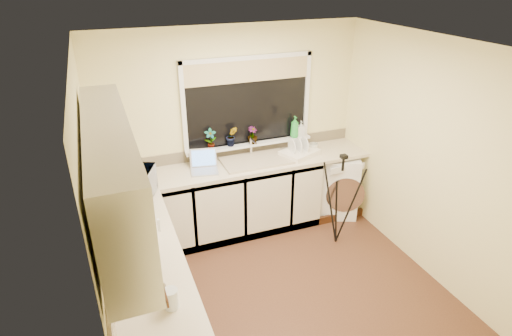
# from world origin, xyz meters

# --- Properties ---
(floor) EXTENTS (3.20, 3.20, 0.00)m
(floor) POSITION_xyz_m (0.00, 0.00, 0.00)
(floor) COLOR brown
(floor) RESTS_ON ground
(ceiling) EXTENTS (3.20, 3.20, 0.00)m
(ceiling) POSITION_xyz_m (0.00, 0.00, 2.45)
(ceiling) COLOR white
(ceiling) RESTS_ON ground
(wall_back) EXTENTS (3.20, 0.00, 3.20)m
(wall_back) POSITION_xyz_m (0.00, 1.50, 1.23)
(wall_back) COLOR #F2E6A1
(wall_back) RESTS_ON ground
(wall_front) EXTENTS (3.20, 0.00, 3.20)m
(wall_front) POSITION_xyz_m (0.00, -1.50, 1.23)
(wall_front) COLOR #F2E6A1
(wall_front) RESTS_ON ground
(wall_left) EXTENTS (0.00, 3.00, 3.00)m
(wall_left) POSITION_xyz_m (-1.60, 0.00, 1.23)
(wall_left) COLOR #F2E6A1
(wall_left) RESTS_ON ground
(wall_right) EXTENTS (0.00, 3.00, 3.00)m
(wall_right) POSITION_xyz_m (1.60, 0.00, 1.23)
(wall_right) COLOR #F2E6A1
(wall_right) RESTS_ON ground
(base_cabinet_back) EXTENTS (2.55, 0.60, 0.86)m
(base_cabinet_back) POSITION_xyz_m (-0.33, 1.20, 0.43)
(base_cabinet_back) COLOR silver
(base_cabinet_back) RESTS_ON floor
(base_cabinet_left) EXTENTS (0.54, 2.40, 0.86)m
(base_cabinet_left) POSITION_xyz_m (-1.30, -0.30, 0.43)
(base_cabinet_left) COLOR silver
(base_cabinet_left) RESTS_ON floor
(worktop_back) EXTENTS (3.20, 0.60, 0.04)m
(worktop_back) POSITION_xyz_m (0.00, 1.20, 0.88)
(worktop_back) COLOR beige
(worktop_back) RESTS_ON base_cabinet_back
(worktop_left) EXTENTS (0.60, 2.40, 0.04)m
(worktop_left) POSITION_xyz_m (-1.30, -0.30, 0.88)
(worktop_left) COLOR beige
(worktop_left) RESTS_ON base_cabinet_left
(upper_cabinet) EXTENTS (0.28, 1.90, 0.70)m
(upper_cabinet) POSITION_xyz_m (-1.44, -0.45, 1.80)
(upper_cabinet) COLOR silver
(upper_cabinet) RESTS_ON wall_left
(splashback_left) EXTENTS (0.02, 2.40, 0.45)m
(splashback_left) POSITION_xyz_m (-1.59, -0.30, 1.12)
(splashback_left) COLOR beige
(splashback_left) RESTS_ON wall_left
(splashback_back) EXTENTS (3.20, 0.02, 0.14)m
(splashback_back) POSITION_xyz_m (0.00, 1.49, 0.97)
(splashback_back) COLOR beige
(splashback_back) RESTS_ON wall_back
(window_glass) EXTENTS (1.50, 0.02, 1.00)m
(window_glass) POSITION_xyz_m (0.20, 1.49, 1.55)
(window_glass) COLOR black
(window_glass) RESTS_ON wall_back
(window_blind) EXTENTS (1.50, 0.02, 0.25)m
(window_blind) POSITION_xyz_m (0.20, 1.46, 1.92)
(window_blind) COLOR tan
(window_blind) RESTS_ON wall_back
(windowsill) EXTENTS (1.60, 0.14, 0.03)m
(windowsill) POSITION_xyz_m (0.20, 1.43, 1.04)
(windowsill) COLOR white
(windowsill) RESTS_ON wall_back
(sink) EXTENTS (0.82, 0.46, 0.03)m
(sink) POSITION_xyz_m (0.20, 1.20, 0.91)
(sink) COLOR tan
(sink) RESTS_ON worktop_back
(faucet) EXTENTS (0.03, 0.03, 0.24)m
(faucet) POSITION_xyz_m (0.20, 1.38, 1.02)
(faucet) COLOR silver
(faucet) RESTS_ON worktop_back
(washing_machine) EXTENTS (0.76, 0.75, 0.83)m
(washing_machine) POSITION_xyz_m (1.28, 1.17, 0.41)
(washing_machine) COLOR white
(washing_machine) RESTS_ON floor
(laptop) EXTENTS (0.36, 0.36, 0.22)m
(laptop) POSITION_xyz_m (-0.44, 1.21, 0.96)
(laptop) COLOR #A7A6AE
(laptop) RESTS_ON worktop_back
(kettle) EXTENTS (0.17, 0.17, 0.22)m
(kettle) POSITION_xyz_m (-1.24, 0.07, 1.01)
(kettle) COLOR white
(kettle) RESTS_ON worktop_left
(dish_rack) EXTENTS (0.53, 0.47, 0.07)m
(dish_rack) POSITION_xyz_m (0.76, 1.17, 0.93)
(dish_rack) COLOR white
(dish_rack) RESTS_ON worktop_back
(tripod) EXTENTS (0.68, 0.68, 1.14)m
(tripod) POSITION_xyz_m (0.97, 0.52, 0.57)
(tripod) COLOR black
(tripod) RESTS_ON floor
(glass_jug) EXTENTS (0.10, 0.10, 0.15)m
(glass_jug) POSITION_xyz_m (-1.20, -0.81, 0.97)
(glass_jug) COLOR silver
(glass_jug) RESTS_ON worktop_left
(steel_jar) EXTENTS (0.08, 0.08, 0.11)m
(steel_jar) POSITION_xyz_m (-1.32, -0.29, 0.96)
(steel_jar) COLOR white
(steel_jar) RESTS_ON worktop_left
(microwave) EXTENTS (0.54, 0.63, 0.29)m
(microwave) POSITION_xyz_m (-1.27, 0.79, 1.05)
(microwave) COLOR white
(microwave) RESTS_ON worktop_left
(plant_a) EXTENTS (0.15, 0.11, 0.26)m
(plant_a) POSITION_xyz_m (-0.30, 1.40, 1.18)
(plant_a) COLOR #999999
(plant_a) RESTS_ON windowsill
(plant_b) EXTENTS (0.15, 0.13, 0.25)m
(plant_b) POSITION_xyz_m (-0.03, 1.42, 1.17)
(plant_b) COLOR #999999
(plant_b) RESTS_ON windowsill
(plant_c) EXTENTS (0.15, 0.15, 0.21)m
(plant_c) POSITION_xyz_m (0.23, 1.41, 1.16)
(plant_c) COLOR #999999
(plant_c) RESTS_ON windowsill
(soap_bottle_green) EXTENTS (0.11, 0.11, 0.27)m
(soap_bottle_green) POSITION_xyz_m (0.80, 1.41, 1.19)
(soap_bottle_green) COLOR green
(soap_bottle_green) RESTS_ON windowsill
(soap_bottle_clear) EXTENTS (0.11, 0.11, 0.20)m
(soap_bottle_clear) POSITION_xyz_m (0.89, 1.42, 1.15)
(soap_bottle_clear) COLOR #999999
(soap_bottle_clear) RESTS_ON windowsill
(cup_back) EXTENTS (0.13, 0.13, 0.10)m
(cup_back) POSITION_xyz_m (0.98, 1.24, 0.95)
(cup_back) COLOR beige
(cup_back) RESTS_ON worktop_back
(cup_left) EXTENTS (0.15, 0.15, 0.10)m
(cup_left) POSITION_xyz_m (-1.27, -0.70, 0.95)
(cup_left) COLOR beige
(cup_left) RESTS_ON worktop_left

